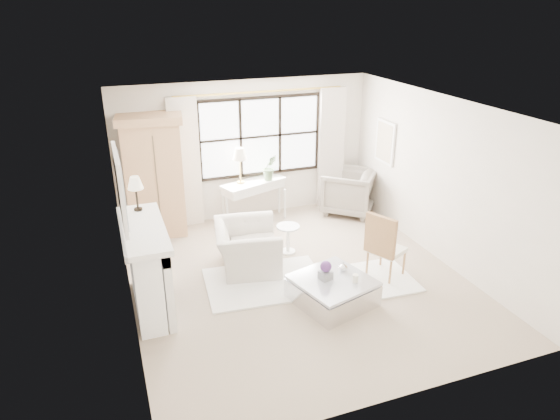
{
  "coord_description": "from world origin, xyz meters",
  "views": [
    {
      "loc": [
        -2.59,
        -6.31,
        4.07
      ],
      "look_at": [
        -0.22,
        0.2,
        1.13
      ],
      "focal_mm": 32.0,
      "sensor_mm": 36.0,
      "label": 1
    }
  ],
  "objects_px": {
    "armoire": "(155,175)",
    "console_table": "(254,201)",
    "coffee_table": "(332,291)",
    "club_armchair": "(247,247)"
  },
  "relations": [
    {
      "from": "club_armchair",
      "to": "armoire",
      "type": "bearing_deg",
      "value": 43.16
    },
    {
      "from": "armoire",
      "to": "console_table",
      "type": "bearing_deg",
      "value": 6.98
    },
    {
      "from": "armoire",
      "to": "console_table",
      "type": "relative_size",
      "value": 1.63
    },
    {
      "from": "club_armchair",
      "to": "coffee_table",
      "type": "bearing_deg",
      "value": -137.21
    },
    {
      "from": "armoire",
      "to": "club_armchair",
      "type": "relative_size",
      "value": 1.95
    },
    {
      "from": "club_armchair",
      "to": "coffee_table",
      "type": "distance_m",
      "value": 1.65
    },
    {
      "from": "coffee_table",
      "to": "armoire",
      "type": "bearing_deg",
      "value": 106.33
    },
    {
      "from": "armoire",
      "to": "console_table",
      "type": "height_order",
      "value": "armoire"
    },
    {
      "from": "armoire",
      "to": "console_table",
      "type": "distance_m",
      "value": 1.99
    },
    {
      "from": "console_table",
      "to": "coffee_table",
      "type": "relative_size",
      "value": 1.11
    }
  ]
}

